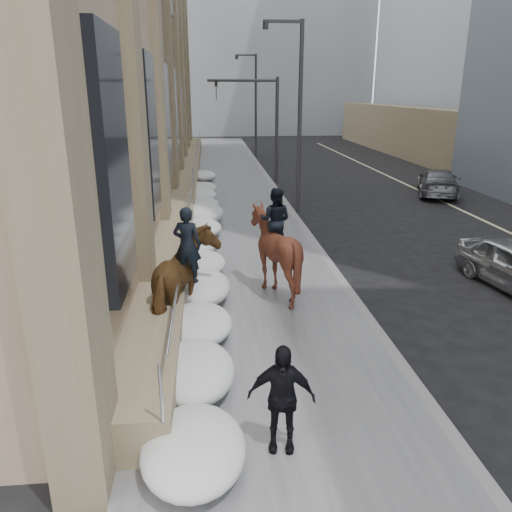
{
  "coord_description": "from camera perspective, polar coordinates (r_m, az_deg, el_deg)",
  "views": [
    {
      "loc": [
        -1.07,
        -7.89,
        5.22
      ],
      "look_at": [
        -0.06,
        2.7,
        1.7
      ],
      "focal_mm": 35.0,
      "sensor_mm": 36.0,
      "label": 1
    }
  ],
  "objects": [
    {
      "name": "pedestrian",
      "position": [
        7.57,
        2.9,
        -15.88
      ],
      "size": [
        1.05,
        0.57,
        1.7
      ],
      "primitive_type": "imported",
      "rotation": [
        0.0,
        0.0,
        -0.16
      ],
      "color": "black",
      "rests_on": "sidewalk"
    },
    {
      "name": "ground",
      "position": [
        9.52,
        1.98,
        -14.96
      ],
      "size": [
        140.0,
        140.0,
        0.0
      ],
      "primitive_type": "plane",
      "color": "black",
      "rests_on": "ground"
    },
    {
      "name": "streetlight_far",
      "position": [
        42.07,
        -0.25,
        17.46
      ],
      "size": [
        1.71,
        0.24,
        8.0
      ],
      "color": "#2D2D30",
      "rests_on": "ground"
    },
    {
      "name": "streetlight_mid",
      "position": [
        22.23,
        4.63,
        16.62
      ],
      "size": [
        1.71,
        0.24,
        8.0
      ],
      "color": "#2D2D30",
      "rests_on": "ground"
    },
    {
      "name": "mounted_horse_right",
      "position": [
        12.98,
        2.08,
        0.83
      ],
      "size": [
        2.43,
        2.56,
        2.78
      ],
      "rotation": [
        0.0,
        0.0,
        2.77
      ],
      "color": "#3F1C12",
      "rests_on": "sidewalk"
    },
    {
      "name": "bg_building_mid",
      "position": [
        68.64,
        -1.28,
        25.67
      ],
      "size": [
        30.0,
        12.0,
        28.0
      ],
      "primitive_type": "cube",
      "color": "slate",
      "rests_on": "ground"
    },
    {
      "name": "lane_line",
      "position": [
        21.93,
        26.64,
        2.59
      ],
      "size": [
        0.15,
        70.0,
        0.01
      ],
      "primitive_type": "cube",
      "color": "#BFB78C",
      "rests_on": "ground"
    },
    {
      "name": "snow_bank",
      "position": [
        16.69,
        -6.41,
        1.66
      ],
      "size": [
        1.7,
        18.1,
        0.76
      ],
      "color": "silver",
      "rests_on": "sidewalk"
    },
    {
      "name": "curb",
      "position": [
        18.98,
        5.99,
        2.44
      ],
      "size": [
        0.24,
        80.0,
        0.12
      ],
      "primitive_type": "cube",
      "color": "slate",
      "rests_on": "ground"
    },
    {
      "name": "bg_building_far",
      "position": [
        80.18,
        -9.62,
        21.51
      ],
      "size": [
        24.0,
        12.0,
        20.0
      ],
      "primitive_type": "cube",
      "color": "gray",
      "rests_on": "ground"
    },
    {
      "name": "sidewalk",
      "position": [
        18.65,
        -1.93,
        2.24
      ],
      "size": [
        5.0,
        80.0,
        0.12
      ],
      "primitive_type": "cube",
      "color": "#4F4F51",
      "rests_on": "ground"
    },
    {
      "name": "traffic_signal",
      "position": [
        30.08,
        0.59,
        16.0
      ],
      "size": [
        4.1,
        0.22,
        6.0
      ],
      "color": "#2D2D30",
      "rests_on": "ground"
    },
    {
      "name": "limestone_building",
      "position": [
        28.4,
        -15.35,
        25.19
      ],
      "size": [
        6.1,
        44.0,
        18.0
      ],
      "color": "#866E57",
      "rests_on": "ground"
    },
    {
      "name": "car_grey",
      "position": [
        28.1,
        20.03,
        7.94
      ],
      "size": [
        3.46,
        5.1,
        1.37
      ],
      "primitive_type": "imported",
      "rotation": [
        0.0,
        0.0,
        2.78
      ],
      "color": "#57595E",
      "rests_on": "ground"
    },
    {
      "name": "mounted_horse_left",
      "position": [
        11.27,
        -8.08,
        -2.56
      ],
      "size": [
        1.74,
        2.74,
        2.73
      ],
      "rotation": [
        0.0,
        0.0,
        2.89
      ],
      "color": "#4C3016",
      "rests_on": "sidewalk"
    }
  ]
}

